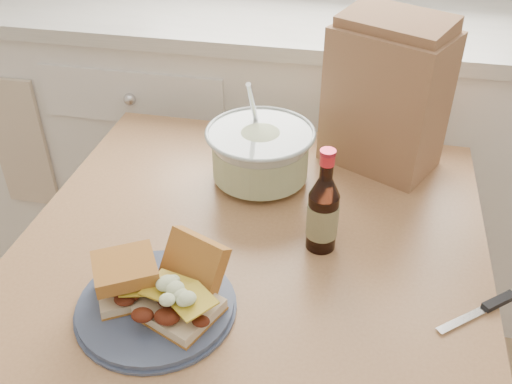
% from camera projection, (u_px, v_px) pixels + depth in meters
% --- Properties ---
extents(cabinet_run, '(2.50, 0.64, 0.94)m').
position_uv_depth(cabinet_run, '(311.00, 146.00, 1.96)').
color(cabinet_run, white).
rests_on(cabinet_run, ground).
extents(dining_table, '(0.91, 0.91, 0.75)m').
position_uv_depth(dining_table, '(252.00, 280.00, 1.18)').
color(dining_table, tan).
rests_on(dining_table, ground).
extents(plate, '(0.26, 0.26, 0.02)m').
position_uv_depth(plate, '(156.00, 306.00, 0.97)').
color(plate, '#414C69').
rests_on(plate, dining_table).
extents(sandwich_left, '(0.13, 0.13, 0.07)m').
position_uv_depth(sandwich_left, '(127.00, 279.00, 0.95)').
color(sandwich_left, beige).
rests_on(sandwich_left, plate).
extents(sandwich_right, '(0.15, 0.20, 0.10)m').
position_uv_depth(sandwich_right, '(184.00, 289.00, 0.94)').
color(sandwich_right, beige).
rests_on(sandwich_right, plate).
extents(coleslaw_bowl, '(0.24, 0.24, 0.24)m').
position_uv_depth(coleslaw_bowl, '(260.00, 156.00, 1.26)').
color(coleslaw_bowl, '#B2BFBC').
rests_on(coleslaw_bowl, dining_table).
extents(beer_bottle, '(0.06, 0.06, 0.22)m').
position_uv_depth(beer_bottle, '(323.00, 212.00, 1.06)').
color(beer_bottle, black).
rests_on(beer_bottle, dining_table).
extents(knife, '(0.14, 0.12, 0.01)m').
position_uv_depth(knife, '(490.00, 306.00, 0.97)').
color(knife, silver).
rests_on(knife, dining_table).
extents(paper_bag, '(0.29, 0.25, 0.32)m').
position_uv_depth(paper_bag, '(386.00, 100.00, 1.26)').
color(paper_bag, '#A87951').
rests_on(paper_bag, dining_table).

